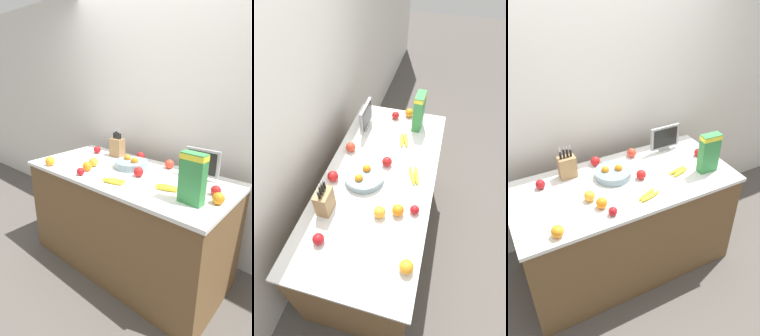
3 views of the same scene
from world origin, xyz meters
The scene contains 19 objects.
ground_plane centered at (0.00, 0.00, 0.00)m, with size 14.00×14.00×0.00m, color #514C47.
wall_back centered at (0.00, 0.63, 1.30)m, with size 9.00×0.06×2.60m.
counter centered at (0.00, 0.00, 0.47)m, with size 1.81×0.84×0.93m.
knife_block centered at (-0.37, 0.27, 1.03)m, with size 0.14×0.09×0.28m.
small_monitor centered at (0.54, 0.27, 1.07)m, with size 0.28×0.03×0.24m.
cereal_box centered at (0.69, -0.18, 1.12)m, with size 0.17×0.09×0.34m.
fruit_bowl centered at (-0.04, 0.10, 0.97)m, with size 0.30×0.30×0.10m.
banana_bunch_left centered at (0.08, -0.26, 0.95)m, with size 0.20×0.12×0.03m.
banana_bunch_right centered at (0.46, -0.10, 0.95)m, with size 0.20×0.11×0.03m.
apple_rightmost centered at (-0.24, -0.32, 0.97)m, with size 0.07×0.07×0.07m, color #A31419.
apple_rear centered at (-0.61, 0.22, 0.97)m, with size 0.08×0.08×0.08m, color #A31419.
apple_middle centered at (-0.11, 0.33, 0.98)m, with size 0.08×0.08×0.08m, color red.
apple_near_bananas centered at (0.14, -0.03, 0.97)m, with size 0.08×0.08×0.08m, color red.
apple_leftmost centered at (0.23, 0.30, 0.98)m, with size 0.08×0.08×0.08m, color red.
apple_front centered at (0.76, 0.05, 0.97)m, with size 0.07×0.07×0.07m, color red.
orange_front_right centered at (-0.28, -0.21, 0.98)m, with size 0.08×0.08×0.08m, color orange.
orange_by_cereal centered at (0.83, -0.07, 0.97)m, with size 0.08×0.08×0.08m, color orange.
orange_mid_left centered at (-0.64, -0.34, 0.98)m, with size 0.09×0.09×0.09m, color orange.
orange_mid_right centered at (-0.32, -0.09, 0.98)m, with size 0.08×0.08×0.08m, color orange.
Camera 2 is at (-1.25, -0.35, 2.46)m, focal length 28.00 mm.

